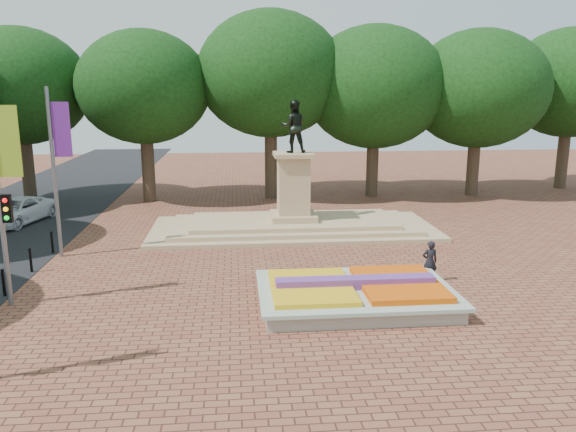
{
  "coord_description": "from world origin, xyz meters",
  "views": [
    {
      "loc": [
        -2.8,
        -19.03,
        6.81
      ],
      "look_at": [
        -0.87,
        1.56,
        2.2
      ],
      "focal_mm": 35.0,
      "sensor_mm": 36.0,
      "label": 1
    }
  ],
  "objects_px": {
    "monument": "(293,213)",
    "van": "(15,211)",
    "pedestrian": "(430,262)",
    "flower_bed": "(356,293)"
  },
  "relations": [
    {
      "from": "flower_bed",
      "to": "pedestrian",
      "type": "height_order",
      "value": "pedestrian"
    },
    {
      "from": "monument",
      "to": "van",
      "type": "bearing_deg",
      "value": 168.6
    },
    {
      "from": "flower_bed",
      "to": "monument",
      "type": "height_order",
      "value": "monument"
    },
    {
      "from": "pedestrian",
      "to": "flower_bed",
      "type": "bearing_deg",
      "value": 31.64
    },
    {
      "from": "monument",
      "to": "pedestrian",
      "type": "distance_m",
      "value": 9.11
    },
    {
      "from": "monument",
      "to": "pedestrian",
      "type": "xyz_separation_m",
      "value": [
        4.14,
        -8.12,
        -0.11
      ]
    },
    {
      "from": "pedestrian",
      "to": "monument",
      "type": "bearing_deg",
      "value": -62.51
    },
    {
      "from": "flower_bed",
      "to": "van",
      "type": "relative_size",
      "value": 1.3
    },
    {
      "from": "monument",
      "to": "van",
      "type": "relative_size",
      "value": 2.89
    },
    {
      "from": "van",
      "to": "flower_bed",
      "type": "bearing_deg",
      "value": -25.82
    }
  ]
}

